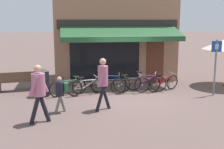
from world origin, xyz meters
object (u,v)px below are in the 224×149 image
object	(u,v)px
pedestrian_child	(61,90)
bicycle_red	(163,83)
bicycle_silver	(87,87)
bicycle_purple	(145,82)
litter_bin	(43,82)
bicycle_black	(130,85)
parking_sign	(216,61)
pedestrian_adult	(103,78)
bicycle_green	(68,87)
pedestrian_second_adult	(39,88)
bicycle_blue	(110,84)
park_bench	(17,81)

from	to	relation	value
pedestrian_child	bicycle_red	bearing A→B (deg)	-161.55
bicycle_silver	bicycle_purple	xyz separation A→B (m)	(2.60, 0.23, 0.04)
pedestrian_child	litter_bin	size ratio (longest dim) A/B	1.08
bicycle_black	pedestrian_child	world-z (taller)	pedestrian_child
parking_sign	pedestrian_adult	bearing A→B (deg)	-166.45
bicycle_green	bicycle_purple	size ratio (longest dim) A/B	0.92
bicycle_green	pedestrian_second_adult	bearing A→B (deg)	-128.46
bicycle_blue	pedestrian_second_adult	size ratio (longest dim) A/B	0.97
bicycle_purple	bicycle_green	bearing A→B (deg)	-152.84
bicycle_purple	bicycle_black	bearing A→B (deg)	-134.69
pedestrian_child	park_bench	bearing A→B (deg)	-69.25
pedestrian_child	pedestrian_second_adult	world-z (taller)	pedestrian_second_adult
park_bench	bicycle_red	bearing A→B (deg)	-17.45
pedestrian_child	litter_bin	distance (m)	2.43
bicycle_silver	bicycle_black	world-z (taller)	bicycle_black
bicycle_black	bicycle_silver	bearing A→B (deg)	178.40
bicycle_red	parking_sign	xyz separation A→B (m)	(1.79, -1.10, 1.06)
litter_bin	parking_sign	world-z (taller)	parking_sign
bicycle_green	pedestrian_adult	distance (m)	2.60
litter_bin	park_bench	world-z (taller)	litter_bin
bicycle_blue	bicycle_green	bearing A→B (deg)	-161.25
bicycle_silver	pedestrian_second_adult	distance (m)	3.57
bicycle_blue	bicycle_red	size ratio (longest dim) A/B	1.06
pedestrian_adult	litter_bin	distance (m)	3.20
bicycle_red	pedestrian_adult	bearing A→B (deg)	-165.10
bicycle_blue	pedestrian_child	xyz separation A→B (m)	(-2.08, -2.42, 0.37)
bicycle_green	bicycle_red	size ratio (longest dim) A/B	0.96
bicycle_silver	pedestrian_adult	world-z (taller)	pedestrian_adult
bicycle_silver	bicycle_blue	distance (m)	1.06
pedestrian_adult	pedestrian_second_adult	distance (m)	2.25
pedestrian_adult	pedestrian_second_adult	bearing A→B (deg)	16.09
bicycle_black	pedestrian_adult	distance (m)	2.66
parking_sign	park_bench	bearing A→B (deg)	164.90
bicycle_green	litter_bin	world-z (taller)	litter_bin
bicycle_red	park_bench	size ratio (longest dim) A/B	0.99
bicycle_black	pedestrian_adult	bearing A→B (deg)	-125.18
bicycle_black	litter_bin	world-z (taller)	litter_bin
bicycle_silver	pedestrian_adult	xyz separation A→B (m)	(0.37, -2.15, 0.76)
bicycle_blue	parking_sign	world-z (taller)	parking_sign
bicycle_blue	pedestrian_child	world-z (taller)	pedestrian_child
bicycle_purple	litter_bin	size ratio (longest dim) A/B	1.49
bicycle_silver	bicycle_blue	size ratio (longest dim) A/B	0.95
bicycle_black	pedestrian_second_adult	xyz separation A→B (m)	(-3.54, -3.00, 0.71)
bicycle_green	bicycle_purple	xyz separation A→B (m)	(3.38, 0.17, 0.04)
bicycle_green	bicycle_black	distance (m)	2.64
bicycle_red	parking_sign	distance (m)	2.36
pedestrian_adult	park_bench	distance (m)	4.78
bicycle_blue	bicycle_red	world-z (taller)	bicycle_blue
park_bench	parking_sign	bearing A→B (deg)	-22.73
bicycle_red	bicycle_silver	bearing A→B (deg)	160.18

